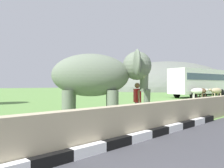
# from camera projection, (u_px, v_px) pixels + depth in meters

# --- Properties ---
(striped_curb) EXTENTS (16.20, 0.20, 0.24)m
(striped_curb) POSITION_uv_depth(u_px,v_px,m) (28.00, 166.00, 3.88)
(striped_curb) COLOR white
(striped_curb) RESTS_ON ground_plane
(barrier_parapet) EXTENTS (28.00, 0.36, 1.00)m
(barrier_parapet) POSITION_uv_depth(u_px,v_px,m) (112.00, 125.00, 5.73)
(barrier_parapet) COLOR tan
(barrier_parapet) RESTS_ON ground_plane
(elephant) EXTENTS (3.90, 3.74, 2.92)m
(elephant) POSITION_uv_depth(u_px,v_px,m) (100.00, 76.00, 8.75)
(elephant) COLOR slate
(elephant) RESTS_ON ground_plane
(person_handler) EXTENTS (0.46, 0.59, 1.66)m
(person_handler) POSITION_uv_depth(u_px,v_px,m) (137.00, 100.00, 9.40)
(person_handler) COLOR navy
(person_handler) RESTS_ON ground_plane
(bus_white) EXTENTS (9.58, 3.94, 3.50)m
(bus_white) POSITION_uv_depth(u_px,v_px,m) (200.00, 81.00, 27.59)
(bus_white) COLOR silver
(bus_white) RESTS_ON ground_plane
(bus_teal) EXTENTS (9.06, 3.22, 3.50)m
(bus_teal) POSITION_uv_depth(u_px,v_px,m) (212.00, 82.00, 36.66)
(bus_teal) COLOR teal
(bus_teal) RESTS_ON ground_plane
(cow_near) EXTENTS (1.58, 1.68, 1.23)m
(cow_near) POSITION_uv_depth(u_px,v_px,m) (198.00, 91.00, 23.95)
(cow_near) COLOR beige
(cow_near) RESTS_ON ground_plane
(cow_mid) EXTENTS (1.90, 1.14, 1.23)m
(cow_mid) POSITION_uv_depth(u_px,v_px,m) (216.00, 91.00, 25.23)
(cow_mid) COLOR tan
(cow_mid) RESTS_ON ground_plane
(cow_far) EXTENTS (1.27, 1.86, 1.23)m
(cow_far) POSITION_uv_depth(u_px,v_px,m) (201.00, 91.00, 24.26)
(cow_far) COLOR #473323
(cow_far) RESTS_ON ground_plane
(hill_east) EXTENTS (43.84, 35.07, 16.61)m
(hill_east) POSITION_uv_depth(u_px,v_px,m) (168.00, 90.00, 64.76)
(hill_east) COLOR slate
(hill_east) RESTS_ON ground_plane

